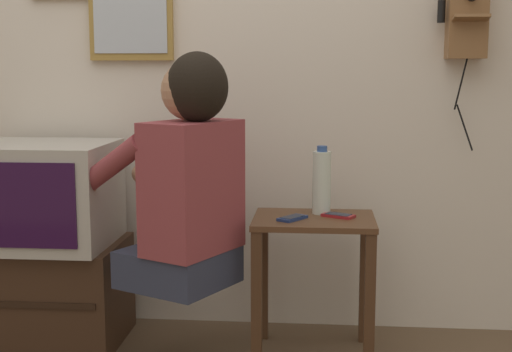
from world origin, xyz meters
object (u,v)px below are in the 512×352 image
object	(u,v)px
television	(42,194)
water_bottle	(322,182)
person	(186,177)
cell_phone_spare	(338,215)
wall_phone_antique	(467,4)
cell_phone_held	(292,218)

from	to	relation	value
television	water_bottle	distance (m)	1.13
person	cell_phone_spare	distance (m)	0.62
person	wall_phone_antique	world-z (taller)	wall_phone_antique
wall_phone_antique	cell_phone_held	xyz separation A→B (m)	(-0.69, -0.33, -0.82)
cell_phone_held	television	bearing A→B (deg)	-149.54
wall_phone_antique	cell_phone_spare	distance (m)	1.00
wall_phone_antique	cell_phone_spare	size ratio (longest dim) A/B	6.10
cell_phone_spare	water_bottle	bearing A→B (deg)	74.08
person	cell_phone_spare	size ratio (longest dim) A/B	6.33
cell_phone_spare	water_bottle	distance (m)	0.15
person	wall_phone_antique	distance (m)	1.33
television	cell_phone_spare	bearing A→B (deg)	-0.41
cell_phone_spare	television	bearing A→B (deg)	117.43
wall_phone_antique	cell_phone_spare	world-z (taller)	wall_phone_antique
television	cell_phone_held	size ratio (longest dim) A/B	4.09
cell_phone_spare	cell_phone_held	bearing A→B (deg)	137.61
person	water_bottle	distance (m)	0.56
wall_phone_antique	cell_phone_held	bearing A→B (deg)	-154.54
person	wall_phone_antique	bearing A→B (deg)	-40.14
person	television	bearing A→B (deg)	100.28
television	cell_phone_held	bearing A→B (deg)	-4.05
person	television	distance (m)	0.67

